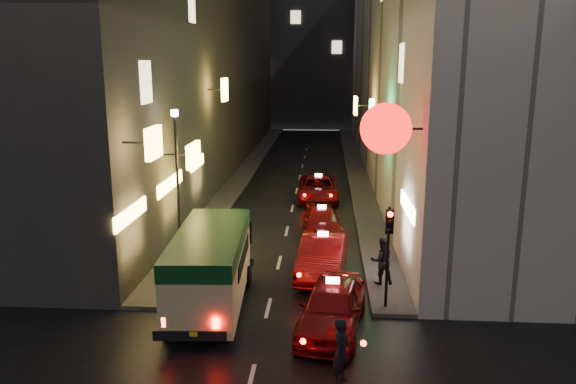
% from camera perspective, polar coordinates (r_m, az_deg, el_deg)
% --- Properties ---
extents(building_left, '(7.39, 52.08, 18.00)m').
position_cam_1_polar(building_left, '(44.39, -9.23, 13.87)').
color(building_left, '#34312F').
rests_on(building_left, ground).
extents(building_right, '(8.01, 52.00, 18.00)m').
position_cam_1_polar(building_right, '(43.70, 12.31, 13.76)').
color(building_right, '#B1ABA2').
rests_on(building_right, ground).
extents(building_far, '(30.00, 10.00, 22.00)m').
position_cam_1_polar(building_far, '(75.35, 2.57, 15.15)').
color(building_far, '#2F2F34').
rests_on(building_far, ground).
extents(sidewalk_left, '(1.50, 52.00, 0.15)m').
position_cam_1_polar(sidewalk_left, '(44.47, -4.09, 2.44)').
color(sidewalk_left, '#4B4945').
rests_on(sidewalk_left, ground).
extents(sidewalk_right, '(1.50, 52.00, 0.15)m').
position_cam_1_polar(sidewalk_right, '(44.10, 6.92, 2.29)').
color(sidewalk_right, '#4B4945').
rests_on(sidewalk_right, ground).
extents(minibus, '(2.54, 6.38, 2.70)m').
position_cam_1_polar(minibus, '(19.27, -7.89, -6.92)').
color(minibus, '#CEBE81').
rests_on(minibus, ground).
extents(taxi_near, '(3.22, 6.03, 1.99)m').
position_cam_1_polar(taxi_near, '(17.92, 4.52, -11.14)').
color(taxi_near, maroon).
rests_on(taxi_near, ground).
extents(taxi_second, '(2.96, 5.98, 2.00)m').
position_cam_1_polar(taxi_second, '(22.38, 3.55, -6.08)').
color(taxi_second, maroon).
rests_on(taxi_second, ground).
extents(taxi_third, '(2.37, 4.83, 1.65)m').
position_cam_1_polar(taxi_third, '(27.58, 3.44, -2.75)').
color(taxi_third, maroon).
rests_on(taxi_third, ground).
extents(taxi_far, '(2.31, 5.40, 1.87)m').
position_cam_1_polar(taxi_far, '(34.25, 3.10, 0.58)').
color(taxi_far, maroon).
rests_on(taxi_far, ground).
extents(pedestrian_crossing, '(0.67, 0.79, 2.03)m').
position_cam_1_polar(pedestrian_crossing, '(15.20, 5.50, -15.41)').
color(pedestrian_crossing, black).
rests_on(pedestrian_crossing, ground).
extents(pedestrian_sidewalk, '(0.84, 0.60, 2.04)m').
position_cam_1_polar(pedestrian_sidewalk, '(21.25, 9.52, -6.58)').
color(pedestrian_sidewalk, black).
rests_on(pedestrian_sidewalk, sidewalk_right).
extents(traffic_light, '(0.26, 0.43, 3.50)m').
position_cam_1_polar(traffic_light, '(18.71, 10.21, -4.43)').
color(traffic_light, black).
rests_on(traffic_light, sidewalk_right).
extents(lamp_post, '(0.28, 0.28, 6.22)m').
position_cam_1_polar(lamp_post, '(23.54, -11.18, 1.73)').
color(lamp_post, black).
rests_on(lamp_post, sidewalk_left).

